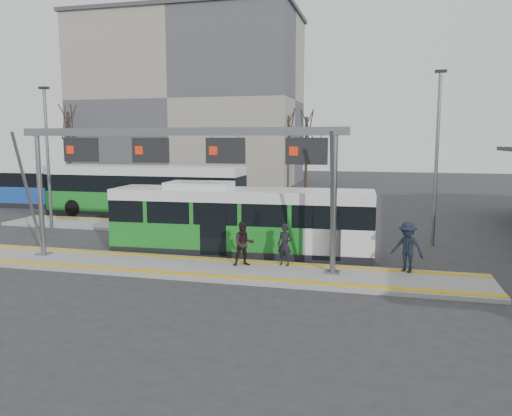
{
  "coord_description": "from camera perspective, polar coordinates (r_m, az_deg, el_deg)",
  "views": [
    {
      "loc": [
        7.08,
        -17.3,
        4.94
      ],
      "look_at": [
        1.98,
        3.0,
        2.02
      ],
      "focal_mm": 35.0,
      "sensor_mm": 36.0,
      "label": 1
    }
  ],
  "objects": [
    {
      "name": "ground",
      "position": [
        19.34,
        -7.95,
        -6.94
      ],
      "size": [
        120.0,
        120.0,
        0.0
      ],
      "primitive_type": "plane",
      "color": "#2D2D30",
      "rests_on": "ground"
    },
    {
      "name": "lamp_west",
      "position": [
        28.28,
        -22.7,
        5.48
      ],
      "size": [
        0.5,
        0.25,
        7.58
      ],
      "color": "slate",
      "rests_on": "ground"
    },
    {
      "name": "bg_bus_green",
      "position": [
        32.8,
        -12.55,
        1.87
      ],
      "size": [
        12.81,
        2.76,
        3.2
      ],
      "rotation": [
        0.0,
        0.0,
        0.0
      ],
      "color": "black",
      "rests_on": "ground"
    },
    {
      "name": "tactile_second",
      "position": [
        29.08,
        -8.52,
        -1.62
      ],
      "size": [
        20.0,
        0.35,
        0.02
      ],
      "color": "gold",
      "rests_on": "platform_second"
    },
    {
      "name": "platform_second",
      "position": [
        28.05,
        -9.42,
        -2.16
      ],
      "size": [
        20.0,
        3.0,
        0.15
      ],
      "primitive_type": "cube",
      "color": "gray",
      "rests_on": "ground"
    },
    {
      "name": "tree_mid",
      "position": [
        49.93,
        3.68,
        9.33
      ],
      "size": [
        1.4,
        1.4,
        8.14
      ],
      "color": "#382B21",
      "rests_on": "ground"
    },
    {
      "name": "lamp_east",
      "position": [
        24.25,
        19.95,
        5.79
      ],
      "size": [
        0.5,
        0.25,
        7.98
      ],
      "color": "slate",
      "rests_on": "ground"
    },
    {
      "name": "passenger_c",
      "position": [
        18.79,
        16.91,
        -4.31
      ],
      "size": [
        1.36,
        1.12,
        1.83
      ],
      "primitive_type": "imported",
      "rotation": [
        0.0,
        0.0,
        -0.44
      ],
      "color": "black",
      "rests_on": "platform_main"
    },
    {
      "name": "passenger_a",
      "position": [
        18.99,
        3.31,
        -4.21
      ],
      "size": [
        0.65,
        0.5,
        1.6
      ],
      "primitive_type": "imported",
      "rotation": [
        0.0,
        0.0,
        -0.23
      ],
      "color": "black",
      "rests_on": "platform_main"
    },
    {
      "name": "gantry",
      "position": [
        19.08,
        -8.88,
        5.92
      ],
      "size": [
        13.0,
        1.68,
        5.2
      ],
      "color": "slate",
      "rests_on": "platform_main"
    },
    {
      "name": "tactile_main",
      "position": [
        19.3,
        -7.95,
        -6.48
      ],
      "size": [
        22.0,
        2.65,
        0.02
      ],
      "color": "gold",
      "rests_on": "platform_main"
    },
    {
      "name": "hero_bus",
      "position": [
        21.53,
        -1.78,
        -1.51
      ],
      "size": [
        11.29,
        2.91,
        3.08
      ],
      "rotation": [
        0.0,
        0.0,
        0.05
      ],
      "color": "black",
      "rests_on": "ground"
    },
    {
      "name": "apartment_block",
      "position": [
        57.48,
        -7.64,
        12.12
      ],
      "size": [
        24.5,
        12.5,
        18.4
      ],
      "color": "gray",
      "rests_on": "ground"
    },
    {
      "name": "platform_main",
      "position": [
        19.32,
        -7.95,
        -6.73
      ],
      "size": [
        22.0,
        3.0,
        0.15
      ],
      "primitive_type": "cube",
      "color": "gray",
      "rests_on": "ground"
    },
    {
      "name": "passenger_b",
      "position": [
        18.92,
        -1.4,
        -4.12
      ],
      "size": [
        1.01,
        0.94,
        1.68
      ],
      "primitive_type": "imported",
      "rotation": [
        0.0,
        0.0,
        0.47
      ],
      "color": "black",
      "rests_on": "platform_main"
    },
    {
      "name": "tree_left",
      "position": [
        49.14,
        5.79,
        9.19
      ],
      "size": [
        1.4,
        1.4,
        7.98
      ],
      "color": "#382B21",
      "rests_on": "ground"
    },
    {
      "name": "bg_bus_blue",
      "position": [
        40.24,
        -24.32,
        2.32
      ],
      "size": [
        11.69,
        2.9,
        3.03
      ],
      "rotation": [
        0.0,
        0.0,
        0.03
      ],
      "color": "black",
      "rests_on": "ground"
    },
    {
      "name": "tree_far",
      "position": [
        55.29,
        -20.69,
        9.15
      ],
      "size": [
        1.4,
        1.4,
        8.71
      ],
      "color": "#382B21",
      "rests_on": "ground"
    }
  ]
}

